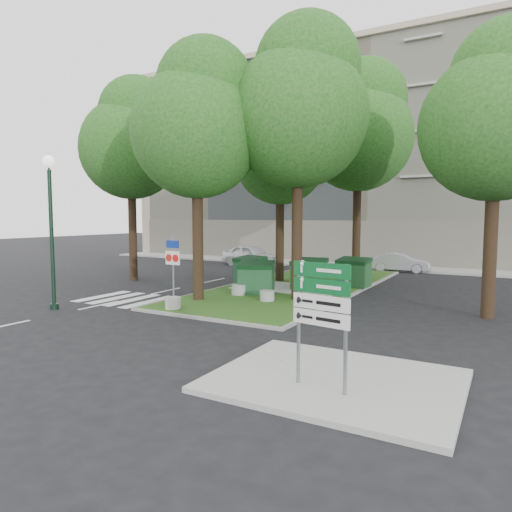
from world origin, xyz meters
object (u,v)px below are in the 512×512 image
Objects in this scene: tree_median_near_right at (301,103)px; bollard_mid at (239,290)px; tree_median_mid at (282,149)px; dumpster_a at (250,271)px; tree_median_near_left at (199,120)px; car_silver at (400,262)px; tree_street_left at (133,139)px; directional_sign at (322,305)px; dumpster_c at (309,274)px; bollard_right at (267,296)px; bollard_left at (173,303)px; car_white at (251,255)px; street_lamp at (51,213)px; litter_bin at (352,274)px; tree_street_right at (499,112)px; dumpster_d at (354,272)px; dumpster_b at (256,278)px; tree_median_far at (360,127)px.

tree_median_near_right is 8.12m from bollard_mid.
tree_median_mid reaches higher than dumpster_a.
tree_median_near_left is 2.85× the size of car_silver.
tree_street_left is 4.39× the size of directional_sign.
car_silver is at bearing 71.31° from tree_median_near_left.
tree_street_left is at bearing -178.99° from dumpster_c.
bollard_right is 0.23× the size of directional_sign.
bollard_left is 15.91m from car_white.
street_lamp is 12.33m from directional_sign.
tree_street_left is 13.89m from litter_bin.
car_white is 10.10m from car_silver.
bollard_left is 0.13× the size of car_white.
dumpster_d is (-6.09, 3.94, -6.19)m from tree_street_right.
dumpster_c reaches higher than dumpster_b.
street_lamp is (-8.41, -10.35, 2.83)m from dumpster_d.
car_white is (-4.75, 8.39, -0.05)m from dumpster_a.
tree_median_near_left is 7.22m from bollard_mid.
tree_street_right is 11.39m from litter_bin.
dumpster_c reaches higher than dumpster_a.
tree_median_far is 3.23× the size of car_silver.
dumpster_d reaches higher than bollard_mid.
car_white is at bearing 146.15° from tree_street_right.
litter_bin is at bearing 162.00° from car_silver.
tree_median_mid is 2.71× the size of car_silver.
street_lamp is at bearing -141.76° from tree_median_near_right.
tree_median_far is 19.36× the size of bollard_mid.
street_lamp is at bearing -134.11° from dumpster_c.
street_lamp is at bearing -143.02° from bollard_right.
tree_median_far reaches higher than bollard_left.
dumpster_b reaches higher than dumpster_a.
tree_street_left is 11.70m from bollard_left.
tree_median_far reaches higher than tree_median_mid.
tree_median_mid is 11.83m from street_lamp.
tree_street_left is 9.63m from dumpster_a.
bollard_mid is 0.25× the size of directional_sign.
tree_street_left is at bearing 112.05° from street_lamp.
bollard_left is (-10.27, -4.56, -6.65)m from tree_street_right.
street_lamp is (-4.00, -3.91, -3.69)m from tree_median_near_left.
tree_median_far is 7.18× the size of dumpster_c.
tree_median_far is at bearing 70.54° from dumpster_a.
dumpster_a is at bearing 147.01° from car_silver.
tree_median_near_right is 5.50m from tree_median_mid.
tree_street_left reaches higher than dumpster_b.
tree_median_far is 6.62× the size of dumpster_a.
bollard_left is at bearing -107.36° from litter_bin.
tree_street_right is 5.53× the size of dumpster_b.
tree_median_mid is 10.54m from car_white.
directional_sign is at bearing -71.08° from dumpster_c.
tree_street_right is at bearing 13.39° from tree_median_near_left.
litter_bin is 0.25× the size of directional_sign.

